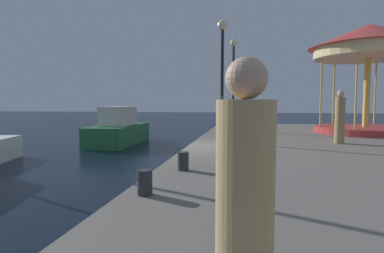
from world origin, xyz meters
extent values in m
plane|color=black|center=(0.00, 0.00, 0.00)|extent=(120.00, 120.00, 0.00)
cube|color=#236638|center=(-4.96, 5.78, 0.52)|extent=(2.15, 4.99, 1.03)
cube|color=beige|center=(-4.96, 5.73, 1.53)|extent=(1.46, 2.21, 1.00)
cube|color=#4C6070|center=(-4.99, 6.81, 1.73)|extent=(1.19, 0.14, 0.45)
cylinder|color=#B23333|center=(7.50, 5.88, 0.95)|extent=(4.58, 4.58, 0.30)
cylinder|color=gold|center=(7.50, 5.88, 2.72)|extent=(0.28, 0.28, 3.23)
cylinder|color=#F2E099|center=(7.50, 5.88, 4.58)|extent=(4.84, 4.84, 0.50)
cone|color=#C63D38|center=(7.50, 5.88, 5.37)|extent=(5.38, 5.38, 1.07)
cylinder|color=gold|center=(8.52, 7.65, 2.72)|extent=(0.08, 0.08, 3.23)
cylinder|color=gold|center=(6.48, 7.65, 2.72)|extent=(0.08, 0.08, 3.23)
cylinder|color=gold|center=(5.46, 5.88, 2.72)|extent=(0.08, 0.08, 3.23)
cylinder|color=gold|center=(6.48, 4.11, 2.72)|extent=(0.08, 0.08, 3.23)
cylinder|color=black|center=(1.05, 1.18, 2.81)|extent=(0.12, 0.12, 4.03)
sphere|color=#F9E5B2|center=(1.05, 1.18, 5.01)|extent=(0.36, 0.36, 0.36)
cylinder|color=black|center=(1.22, 5.89, 2.94)|extent=(0.12, 0.12, 4.28)
sphere|color=#F9E5B2|center=(1.22, 5.89, 5.26)|extent=(0.36, 0.36, 0.36)
cylinder|color=#2D2D33|center=(0.40, -5.54, 1.00)|extent=(0.24, 0.24, 0.40)
cylinder|color=#2D2D33|center=(0.54, 6.34, 1.00)|extent=(0.24, 0.24, 0.40)
cylinder|color=#2D2D33|center=(0.63, -3.67, 1.00)|extent=(0.24, 0.24, 0.40)
cylinder|color=#937A4C|center=(5.21, 1.66, 1.63)|extent=(0.34, 0.34, 1.65)
sphere|color=tan|center=(5.21, 1.66, 2.57)|extent=(0.24, 0.24, 0.24)
cylinder|color=tan|center=(1.99, -8.39, 1.54)|extent=(0.34, 0.34, 1.48)
sphere|color=tan|center=(1.99, -8.39, 2.40)|extent=(0.24, 0.24, 0.24)
camera|label=1|loc=(2.00, -10.17, 2.26)|focal=29.17mm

